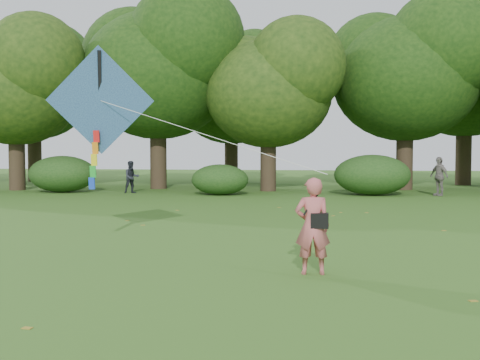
# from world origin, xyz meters

# --- Properties ---
(ground) EXTENTS (100.00, 100.00, 0.00)m
(ground) POSITION_xyz_m (0.00, 0.00, 0.00)
(ground) COLOR #265114
(ground) RESTS_ON ground
(man_kite_flyer) EXTENTS (0.64, 0.46, 1.66)m
(man_kite_flyer) POSITION_xyz_m (0.48, -0.09, 0.83)
(man_kite_flyer) COLOR #BE595B
(man_kite_flyer) RESTS_ON ground
(bystander_left) EXTENTS (0.95, 0.91, 1.56)m
(bystander_left) POSITION_xyz_m (-8.41, 17.61, 0.78)
(bystander_left) COLOR #22252E
(bystander_left) RESTS_ON ground
(bystander_right) EXTENTS (0.94, 1.11, 1.78)m
(bystander_right) POSITION_xyz_m (5.97, 17.82, 0.89)
(bystander_right) COLOR gray
(bystander_right) RESTS_ON ground
(crossbody_bag) EXTENTS (0.43, 0.20, 0.69)m
(crossbody_bag) POSITION_xyz_m (0.59, -0.12, 0.94)
(crossbody_bag) COLOR black
(crossbody_bag) RESTS_ON ground
(flying_kite) EXTENTS (6.09, 2.76, 3.12)m
(flying_kite) POSITION_xyz_m (-4.18, 2.31, 3.16)
(flying_kite) COLOR #2760AA
(flying_kite) RESTS_ON ground
(tree_line) EXTENTS (54.70, 15.30, 9.48)m
(tree_line) POSITION_xyz_m (1.67, 22.88, 5.60)
(tree_line) COLOR #3A2D1E
(tree_line) RESTS_ON ground
(shrub_band) EXTENTS (39.15, 3.22, 1.88)m
(shrub_band) POSITION_xyz_m (-0.72, 17.60, 0.86)
(shrub_band) COLOR #264919
(shrub_band) RESTS_ON ground
(fallen_leaves) EXTENTS (9.06, 15.27, 0.01)m
(fallen_leaves) POSITION_xyz_m (-0.64, 6.38, 0.01)
(fallen_leaves) COLOR olive
(fallen_leaves) RESTS_ON ground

